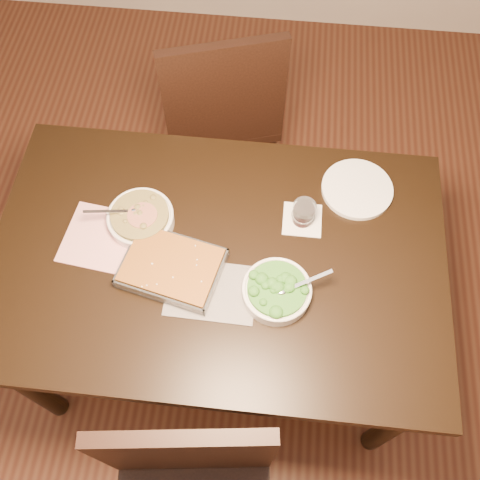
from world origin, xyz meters
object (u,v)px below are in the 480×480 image
at_px(wine_tumbler, 304,212).
at_px(dinner_plate, 357,189).
at_px(broccoli_bowl, 277,291).
at_px(baking_dish, 172,268).
at_px(stew_bowl, 141,218).
at_px(chair_far, 220,108).
at_px(table, 218,269).

height_order(wine_tumbler, dinner_plate, wine_tumbler).
distance_m(broccoli_bowl, baking_dish, 0.32).
bearing_deg(stew_bowl, chair_far, 76.93).
xyz_separation_m(dinner_plate, chair_far, (-0.52, 0.49, -0.21)).
bearing_deg(wine_tumbler, broccoli_bowl, -103.59).
bearing_deg(broccoli_bowl, chair_far, 107.60).
bearing_deg(broccoli_bowl, dinner_plate, 59.14).
relative_size(stew_bowl, dinner_plate, 0.98).
height_order(stew_bowl, broccoli_bowl, same).
bearing_deg(chair_far, baking_dish, 70.28).
relative_size(stew_bowl, baking_dish, 0.70).
relative_size(stew_bowl, chair_far, 0.23).
height_order(baking_dish, chair_far, chair_far).
bearing_deg(baking_dish, chair_far, 100.36).
bearing_deg(chair_far, wine_tumbler, 101.60).
bearing_deg(table, wine_tumbler, 31.43).
distance_m(broccoli_bowl, dinner_plate, 0.46).
bearing_deg(chair_far, table, 79.35).
distance_m(broccoli_bowl, chair_far, 0.96).
bearing_deg(baking_dish, table, 40.48).
height_order(table, stew_bowl, stew_bowl).
bearing_deg(wine_tumbler, table, -148.57).
bearing_deg(dinner_plate, table, -146.10).
xyz_separation_m(baking_dish, chair_far, (0.03, 0.84, -0.23)).
bearing_deg(broccoli_bowl, wine_tumbler, 76.41).
height_order(table, chair_far, chair_far).
height_order(broccoli_bowl, baking_dish, broccoli_bowl).
bearing_deg(stew_bowl, dinner_plate, 15.99).
distance_m(table, dinner_plate, 0.52).
height_order(broccoli_bowl, chair_far, chair_far).
distance_m(table, broccoli_bowl, 0.25).
relative_size(wine_tumbler, chair_far, 0.08).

